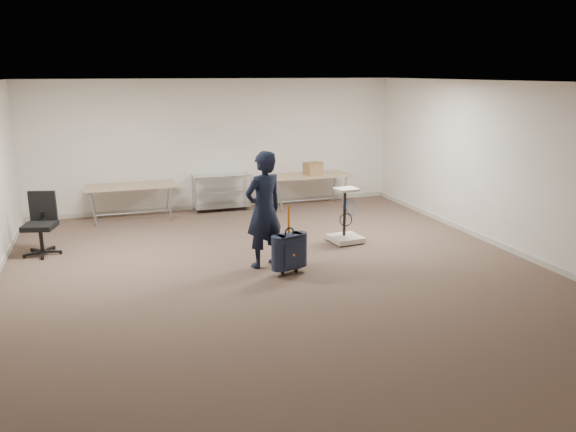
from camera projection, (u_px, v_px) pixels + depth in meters
name	position (u px, v px, depth m)	size (l,w,h in m)	color
ground	(279.00, 274.00, 8.39)	(9.00, 9.00, 0.00)	#4D3A2F
room_shell	(256.00, 245.00, 9.65)	(8.00, 9.00, 9.00)	silver
folding_table_left	(131.00, 188.00, 11.28)	(1.80, 0.75, 0.73)	tan
folding_table_right	(308.00, 177.00, 12.43)	(1.80, 0.75, 0.73)	tan
wire_shelf	(222.00, 191.00, 12.14)	(1.22, 0.47, 0.80)	silver
person	(264.00, 210.00, 8.53)	(0.66, 0.43, 1.80)	black
suitcase	(289.00, 252.00, 8.32)	(0.42, 0.31, 1.03)	#162032
office_chair	(42.00, 236.00, 9.26)	(0.62, 0.62, 1.03)	black
equipment_cart	(346.00, 228.00, 9.92)	(0.58, 0.58, 0.97)	silver
cardboard_box	(313.00, 168.00, 12.36)	(0.37, 0.28, 0.28)	olive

